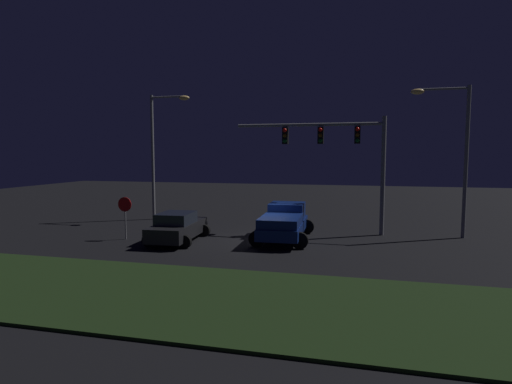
% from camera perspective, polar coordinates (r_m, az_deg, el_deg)
% --- Properties ---
extents(ground_plane, '(80.00, 80.00, 0.00)m').
position_cam_1_polar(ground_plane, '(21.88, 0.81, -6.53)').
color(ground_plane, black).
extents(grass_median, '(23.68, 6.22, 0.10)m').
position_cam_1_polar(grass_median, '(13.38, -8.36, -14.05)').
color(grass_median, black).
rests_on(grass_median, ground_plane).
extents(pickup_truck, '(2.99, 5.46, 1.80)m').
position_cam_1_polar(pickup_truck, '(21.88, 3.91, -3.89)').
color(pickup_truck, navy).
rests_on(pickup_truck, ground_plane).
extents(car_sedan, '(2.64, 4.49, 1.51)m').
position_cam_1_polar(car_sedan, '(21.68, -10.69, -4.75)').
color(car_sedan, black).
rests_on(car_sedan, ground_plane).
extents(traffic_signal_gantry, '(8.32, 0.56, 6.50)m').
position_cam_1_polar(traffic_signal_gantry, '(23.68, 11.14, 6.19)').
color(traffic_signal_gantry, slate).
rests_on(traffic_signal_gantry, ground_plane).
extents(street_lamp_left, '(2.81, 0.44, 8.38)m').
position_cam_1_polar(street_lamp_left, '(28.90, -13.01, 6.71)').
color(street_lamp_left, slate).
rests_on(street_lamp_left, ground_plane).
extents(street_lamp_right, '(2.97, 0.44, 8.01)m').
position_cam_1_polar(street_lamp_right, '(24.38, 25.49, 6.20)').
color(street_lamp_right, slate).
rests_on(street_lamp_right, ground_plane).
extents(stop_sign, '(0.76, 0.08, 2.23)m').
position_cam_1_polar(stop_sign, '(22.74, -17.50, -2.34)').
color(stop_sign, slate).
rests_on(stop_sign, ground_plane).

